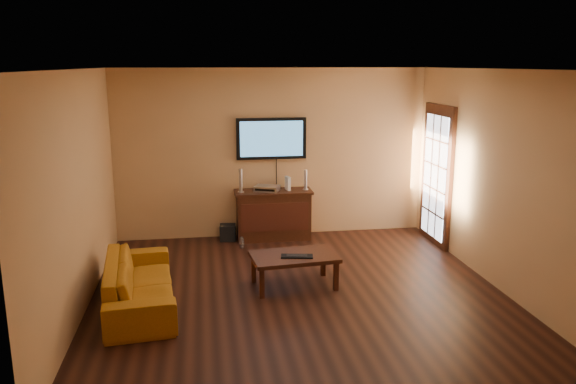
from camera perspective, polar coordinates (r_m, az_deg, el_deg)
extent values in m
plane|color=black|center=(7.02, 1.11, -10.25)|extent=(5.00, 5.00, 0.00)
plane|color=tan|center=(9.04, -1.59, 3.94)|extent=(5.00, 0.00, 5.00)
plane|color=tan|center=(6.65, -20.56, -0.16)|extent=(0.00, 5.00, 5.00)
plane|color=tan|center=(7.45, 20.47, 1.18)|extent=(0.00, 5.00, 5.00)
plane|color=white|center=(6.45, 1.22, 12.38)|extent=(5.00, 5.00, 0.00)
cube|color=black|center=(8.98, 14.87, 1.50)|extent=(0.06, 1.02, 2.22)
cube|color=white|center=(8.96, 14.66, 1.50)|extent=(0.01, 0.79, 1.89)
cube|color=black|center=(9.01, -1.50, -2.44)|extent=(1.16, 0.44, 0.75)
cube|color=black|center=(8.79, -1.31, -2.58)|extent=(1.07, 0.02, 0.45)
cube|color=black|center=(8.91, -1.51, 0.02)|extent=(1.23, 0.47, 0.04)
cube|color=black|center=(8.95, -1.70, 5.45)|extent=(1.11, 0.07, 0.66)
cube|color=teal|center=(8.91, -1.67, 5.42)|extent=(1.00, 0.01, 0.56)
cube|color=black|center=(7.09, 0.62, -6.59)|extent=(1.12, 0.74, 0.05)
cube|color=black|center=(6.83, -2.68, -9.26)|extent=(0.06, 0.06, 0.37)
cube|color=black|center=(7.07, 4.89, -8.52)|extent=(0.06, 0.06, 0.37)
cube|color=black|center=(7.30, -3.52, -7.77)|extent=(0.06, 0.06, 0.37)
cube|color=black|center=(7.52, 3.59, -7.14)|extent=(0.06, 0.06, 0.37)
imported|color=#A36312|center=(6.78, -14.89, -8.16)|extent=(0.74, 1.95, 0.74)
cylinder|color=silver|center=(8.82, -4.81, 0.02)|extent=(0.10, 0.10, 0.02)
cylinder|color=silver|center=(8.78, -4.83, 1.20)|extent=(0.06, 0.06, 0.36)
cylinder|color=silver|center=(8.97, 1.79, 0.28)|extent=(0.09, 0.09, 0.01)
cylinder|color=silver|center=(8.94, 1.80, 1.29)|extent=(0.05, 0.05, 0.31)
cube|color=silver|center=(8.88, -2.14, 0.38)|extent=(0.45, 0.39, 0.08)
cube|color=white|center=(8.92, -0.03, 0.89)|extent=(0.08, 0.16, 0.22)
cube|color=black|center=(9.04, -6.13, -4.11)|extent=(0.27, 0.27, 0.25)
cylinder|color=white|center=(8.64, -4.74, -5.19)|extent=(0.06, 0.06, 0.16)
sphere|color=white|center=(8.61, -4.75, -4.64)|extent=(0.03, 0.03, 0.03)
cube|color=black|center=(7.01, 0.91, -6.54)|extent=(0.41, 0.21, 0.02)
cube|color=black|center=(7.01, 0.91, -6.45)|extent=(0.27, 0.15, 0.01)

